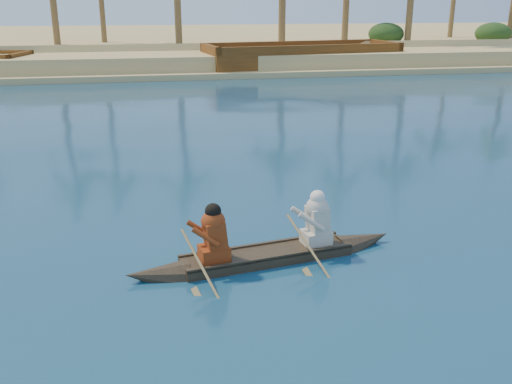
{
  "coord_description": "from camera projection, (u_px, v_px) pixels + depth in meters",
  "views": [
    {
      "loc": [
        4.4,
        -13.1,
        4.62
      ],
      "look_at": [
        6.51,
        -2.27,
        0.91
      ],
      "focal_mm": 40.0,
      "sensor_mm": 36.0,
      "label": 1
    }
  ],
  "objects": [
    {
      "name": "canoe",
      "position": [
        267.0,
        247.0,
        10.59
      ],
      "size": [
        5.3,
        1.58,
        1.45
      ],
      "rotation": [
        0.0,
        0.0,
        0.17
      ],
      "color": "#3B2F20",
      "rests_on": "ground"
    },
    {
      "name": "sandy_embankment",
      "position": [
        96.0,
        44.0,
        56.31
      ],
      "size": [
        150.0,
        51.0,
        1.5
      ],
      "color": "tan",
      "rests_on": "ground"
    },
    {
      "name": "barge_right",
      "position": [
        302.0,
        59.0,
        39.28
      ],
      "size": [
        13.72,
        6.12,
        2.21
      ],
      "rotation": [
        0.0,
        0.0,
        0.13
      ],
      "color": "brown",
      "rests_on": "ground"
    },
    {
      "name": "shrub_cluster",
      "position": [
        81.0,
        50.0,
        41.78
      ],
      "size": [
        100.0,
        6.0,
        2.4
      ],
      "primitive_type": null,
      "color": "#1F3814",
      "rests_on": "ground"
    }
  ]
}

